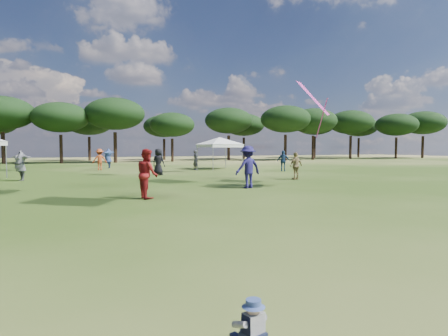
# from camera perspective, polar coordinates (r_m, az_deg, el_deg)

# --- Properties ---
(tree_line) EXTENTS (108.78, 17.63, 7.77)m
(tree_line) POSITION_cam_1_polar(r_m,az_deg,el_deg) (48.92, -17.75, 7.28)
(tree_line) COLOR black
(tree_line) RESTS_ON ground
(tent_right) EXTENTS (5.92, 5.92, 2.95)m
(tent_right) POSITION_cam_1_polar(r_m,az_deg,el_deg) (31.22, -0.68, 4.49)
(tent_right) COLOR gray
(tent_right) RESTS_ON ground
(toddler) EXTENTS (0.33, 0.36, 0.45)m
(toddler) POSITION_cam_1_polar(r_m,az_deg,el_deg) (3.70, 4.28, -22.83)
(toddler) COLOR black
(toddler) RESTS_ON ground
(festival_crowd) EXTENTS (30.13, 21.97, 1.90)m
(festival_crowd) POSITION_cam_1_polar(r_m,az_deg,el_deg) (23.41, -25.49, 0.58)
(festival_crowd) COLOR #A23E1B
(festival_crowd) RESTS_ON ground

